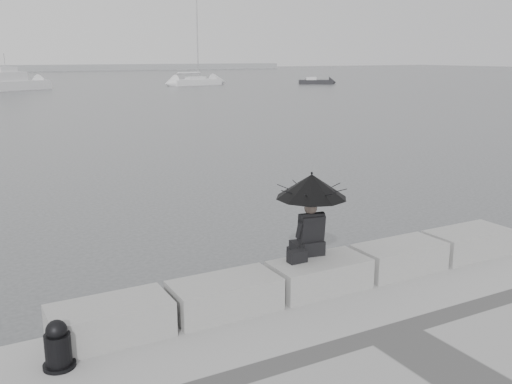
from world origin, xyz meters
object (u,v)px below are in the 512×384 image
seated_person (312,195)px  small_motorboat (316,82)px  mooring_bollard (58,348)px  sailboat_right (196,81)px  motor_cruiser (13,83)px

seated_person → small_motorboat: (44.00, 63.66, -1.69)m
mooring_bollard → sailboat_right: (31.31, 70.09, -0.24)m
mooring_bollard → small_motorboat: mooring_bollard is taller
mooring_bollard → sailboat_right: size_ratio=0.05×
seated_person → mooring_bollard: 4.45m
mooring_bollard → sailboat_right: 76.76m
seated_person → motor_cruiser: size_ratio=0.15×
seated_person → small_motorboat: bearing=64.5°
mooring_bollard → sailboat_right: bearing=65.9°
seated_person → small_motorboat: 77.41m
seated_person → sailboat_right: 74.43m
seated_person → sailboat_right: (27.11, 69.30, -1.48)m
seated_person → mooring_bollard: (-4.20, -0.79, -1.24)m
motor_cruiser → small_motorboat: motor_cruiser is taller
seated_person → motor_cruiser: bearing=96.7°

